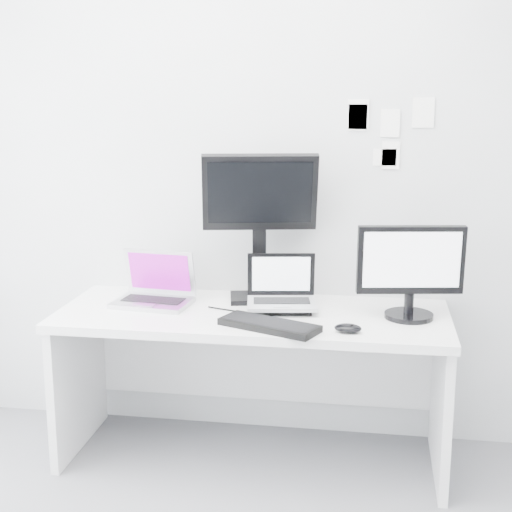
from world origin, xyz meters
name	(u,v)px	position (x,y,z in m)	size (l,w,h in m)	color
back_wall	(264,170)	(0.00, 1.60, 1.35)	(3.60, 3.60, 0.00)	silver
desk	(252,386)	(0.00, 1.25, 0.36)	(1.80, 0.70, 0.73)	white
macbook	(151,278)	(-0.49, 1.29, 0.86)	(0.36, 0.27, 0.27)	#A8A8AC
speaker	(173,279)	(-0.44, 1.48, 0.81)	(0.08, 0.08, 0.17)	black
dell_laptop	(282,283)	(0.13, 1.29, 0.86)	(0.32, 0.25, 0.26)	#ABADB2
rear_monitor	(259,226)	(0.00, 1.45, 1.10)	(0.54, 0.19, 0.74)	black
samsung_monitor	(411,271)	(0.71, 1.27, 0.95)	(0.48, 0.22, 0.44)	black
keyboard	(269,325)	(0.11, 1.02, 0.74)	(0.44, 0.16, 0.03)	black
mouse	(348,328)	(0.45, 1.02, 0.75)	(0.12, 0.07, 0.04)	black
wall_note_0	(358,114)	(0.45, 1.59, 1.62)	(0.10, 0.00, 0.14)	white
wall_note_1	(390,123)	(0.60, 1.59, 1.58)	(0.09, 0.00, 0.13)	white
wall_note_2	(423,112)	(0.75, 1.59, 1.63)	(0.10, 0.00, 0.14)	white
wall_note_3	(385,157)	(0.58, 1.59, 1.42)	(0.11, 0.00, 0.08)	white
wall_note_4	(391,155)	(0.61, 1.59, 1.43)	(0.08, 0.00, 0.13)	white
wall_note_5	(358,117)	(0.45, 1.59, 1.61)	(0.09, 0.00, 0.12)	white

